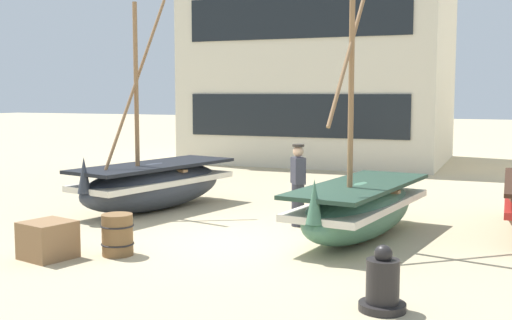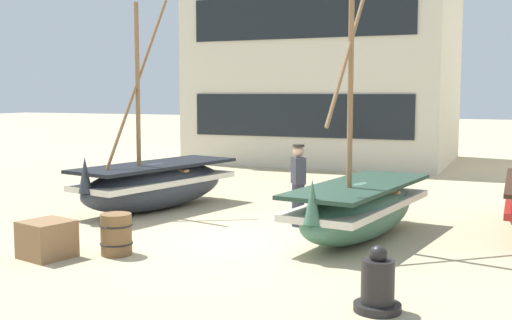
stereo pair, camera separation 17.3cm
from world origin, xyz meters
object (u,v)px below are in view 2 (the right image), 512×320
cargo_crate (47,239)px  harbor_building_main (327,70)px  fishing_boat_near_left (359,208)px  fisherman_by_hull (298,186)px  capstan_winch (378,286)px  fishing_boat_centre_large (156,184)px  wooden_barrel (116,234)px

cargo_crate → harbor_building_main: bearing=90.8°
fishing_boat_near_left → fisherman_by_hull: 1.56m
fishing_boat_near_left → cargo_crate: (-4.43, -3.38, -0.28)m
fisherman_by_hull → capstan_winch: 5.20m
fishing_boat_centre_large → cargo_crate: bearing=-81.3°
fisherman_by_hull → capstan_winch: (2.60, -4.48, -0.51)m
fishing_boat_near_left → fishing_boat_centre_large: bearing=167.6°
fishing_boat_near_left → wooden_barrel: (-3.48, -2.78, -0.24)m
capstan_winch → cargo_crate: 5.63m
fisherman_by_hull → cargo_crate: 5.03m
fishing_boat_centre_large → cargo_crate: fishing_boat_centre_large is taller
capstan_winch → wooden_barrel: size_ratio=1.20×
fishing_boat_near_left → fishing_boat_centre_large: (-5.11, 1.12, 0.02)m
cargo_crate → wooden_barrel: bearing=32.5°
fishing_boat_centre_large → fisherman_by_hull: (3.70, -0.51, 0.23)m
cargo_crate → fishing_boat_near_left: bearing=37.4°
harbor_building_main → cargo_crate: bearing=-89.2°
capstan_winch → fishing_boat_near_left: bearing=107.0°
capstan_winch → harbor_building_main: 18.67m
fishing_boat_centre_large → harbor_building_main: bearing=87.9°
fishing_boat_near_left → harbor_building_main: bearing=109.0°
fishing_boat_near_left → wooden_barrel: size_ratio=7.52×
fisherman_by_hull → cargo_crate: fisherman_by_hull is taller
cargo_crate → harbor_building_main: harbor_building_main is taller
cargo_crate → harbor_building_main: (-0.24, 16.93, 3.34)m
fishing_boat_centre_large → harbor_building_main: size_ratio=0.48×
capstan_winch → wooden_barrel: 4.79m
fishing_boat_near_left → fisherman_by_hull: (-1.42, 0.61, 0.25)m
capstan_winch → fishing_boat_centre_large: bearing=141.6°
capstan_winch → cargo_crate: capstan_winch is taller
wooden_barrel → harbor_building_main: 16.70m
fisherman_by_hull → wooden_barrel: 4.00m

